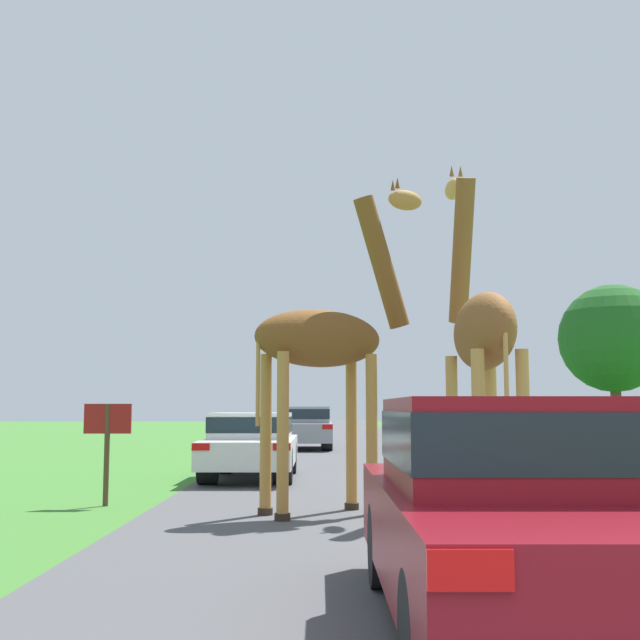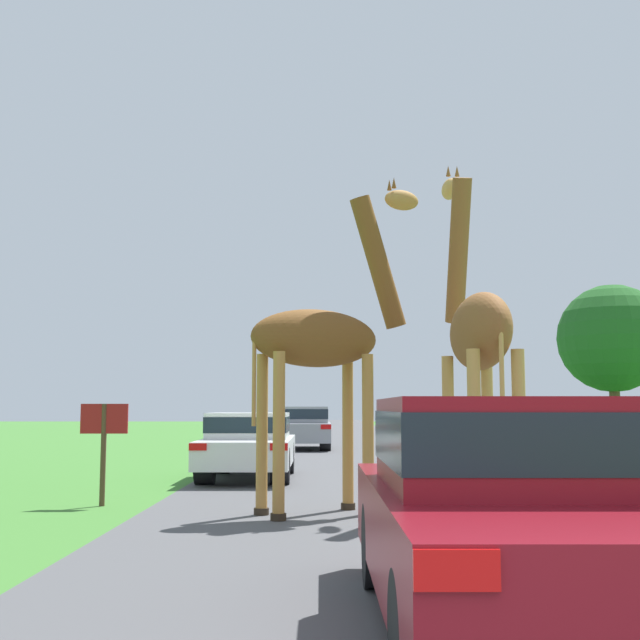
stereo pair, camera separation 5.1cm
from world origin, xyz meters
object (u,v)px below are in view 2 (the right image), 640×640
object	(u,v)px
car_queue_left	(465,439)
sign_post	(107,434)
tree_left_edge	(616,338)
giraffe_near_road	(328,341)
car_lead_maroon	(517,507)
giraffe_companion	(480,334)
car_queue_right	(306,427)
car_far_ahead	(252,443)

from	to	relation	value
car_queue_left	sign_post	xyz separation A→B (m)	(-6.55, -7.08, 0.35)
tree_left_edge	giraffe_near_road	bearing A→B (deg)	-118.70
sign_post	tree_left_edge	bearing A→B (deg)	54.05
car_lead_maroon	tree_left_edge	distance (m)	30.10
car_lead_maroon	giraffe_companion	bearing A→B (deg)	81.24
giraffe_near_road	sign_post	world-z (taller)	giraffe_near_road
car_lead_maroon	sign_post	xyz separation A→B (m)	(-4.47, 6.67, 0.25)
tree_left_edge	sign_post	bearing A→B (deg)	-125.95
car_queue_left	giraffe_near_road	bearing A→B (deg)	-112.32
tree_left_edge	car_lead_maroon	bearing A→B (deg)	-111.37
car_queue_right	tree_left_edge	distance (m)	14.16
car_queue_right	sign_post	distance (m)	16.29
car_lead_maroon	car_queue_left	world-z (taller)	car_lead_maroon
car_lead_maroon	car_queue_left	size ratio (longest dim) A/B	1.00
car_lead_maroon	tree_left_edge	size ratio (longest dim) A/B	0.68
car_far_ahead	sign_post	size ratio (longest dim) A/B	2.81
car_queue_right	car_far_ahead	xyz separation A→B (m)	(-0.88, -11.54, -0.05)
car_queue_left	giraffe_companion	bearing A→B (deg)	-98.52
car_lead_maroon	car_far_ahead	distance (m)	11.53
giraffe_companion	car_far_ahead	world-z (taller)	giraffe_companion
giraffe_companion	car_queue_left	xyz separation A→B (m)	(1.30, 8.67, -1.70)
car_queue_left	sign_post	size ratio (longest dim) A/B	2.96
giraffe_near_road	tree_left_edge	world-z (taller)	tree_left_edge
car_far_ahead	tree_left_edge	xyz separation A→B (m)	(13.61, 16.64, 3.56)
tree_left_edge	car_queue_left	bearing A→B (deg)	-122.00
tree_left_edge	sign_post	distance (m)	26.36
car_lead_maroon	sign_post	world-z (taller)	car_lead_maroon
giraffe_near_road	car_queue_right	distance (m)	17.07
giraffe_companion	sign_post	bearing A→B (deg)	159.48
car_far_ahead	giraffe_companion	bearing A→B (deg)	-60.25
car_far_ahead	sign_post	xyz separation A→B (m)	(-1.75, -4.54, 0.32)
car_far_ahead	sign_post	distance (m)	4.87
car_lead_maroon	giraffe_near_road	bearing A→B (deg)	101.74
car_lead_maroon	sign_post	bearing A→B (deg)	123.83
car_queue_right	tree_left_edge	world-z (taller)	tree_left_edge
car_far_ahead	car_queue_right	bearing A→B (deg)	85.66
car_lead_maroon	tree_left_edge	bearing A→B (deg)	68.63
giraffe_near_road	tree_left_edge	distance (m)	25.25
giraffe_companion	car_lead_maroon	size ratio (longest dim) A/B	1.13
car_lead_maroon	car_far_ahead	size ratio (longest dim) A/B	1.05
giraffe_companion	sign_post	xyz separation A→B (m)	(-5.25, 1.59, -1.34)
giraffe_companion	car_far_ahead	bearing A→B (deg)	116.07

